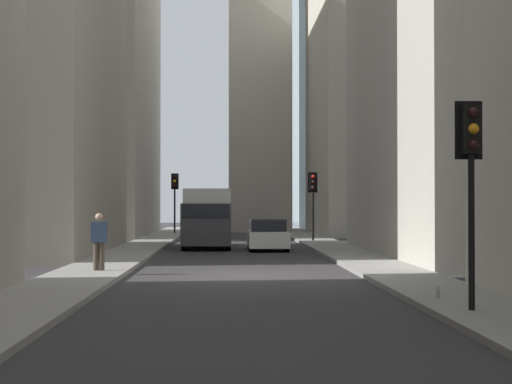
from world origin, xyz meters
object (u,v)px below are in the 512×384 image
object	(u,v)px
traffic_light_foreground	(471,156)
traffic_light_far_junction	(175,189)
delivery_truck	(208,218)
pedestrian	(99,239)
traffic_light_midblock	(313,190)
discarded_bottle	(438,293)
sedan_white	(268,236)

from	to	relation	value
traffic_light_foreground	traffic_light_far_junction	bearing A→B (deg)	11.50
traffic_light_foreground	delivery_truck	bearing A→B (deg)	13.02
delivery_truck	pedestrian	world-z (taller)	delivery_truck
delivery_truck	traffic_light_midblock	size ratio (longest dim) A/B	1.74
traffic_light_foreground	pedestrian	world-z (taller)	traffic_light_foreground
delivery_truck	pedestrian	xyz separation A→B (m)	(-14.72, 2.84, -0.39)
delivery_truck	discarded_bottle	bearing A→B (deg)	-166.37
delivery_truck	traffic_light_midblock	distance (m)	7.34
sedan_white	discarded_bottle	world-z (taller)	sedan_white
sedan_white	traffic_light_far_junction	size ratio (longest dim) A/B	1.05
delivery_truck	pedestrian	distance (m)	14.99
traffic_light_foreground	pedestrian	xyz separation A→B (m)	(9.14, 8.36, -1.95)
traffic_light_midblock	discarded_bottle	world-z (taller)	traffic_light_midblock
delivery_truck	traffic_light_foreground	size ratio (longest dim) A/B	1.65
traffic_light_midblock	traffic_light_far_junction	bearing A→B (deg)	34.79
sedan_white	traffic_light_foreground	xyz separation A→B (m)	(-21.74, -2.71, 2.35)
delivery_truck	sedan_white	size ratio (longest dim) A/B	1.50
traffic_light_far_junction	pedestrian	xyz separation A→B (m)	(-31.18, 0.16, -2.09)
delivery_truck	pedestrian	size ratio (longest dim) A/B	3.80
traffic_light_foreground	pedestrian	bearing A→B (deg)	42.44
discarded_bottle	pedestrian	bearing A→B (deg)	48.08
traffic_light_far_junction	traffic_light_midblock	bearing A→B (deg)	-145.21
traffic_light_foreground	discarded_bottle	size ratio (longest dim) A/B	14.47
delivery_truck	sedan_white	world-z (taller)	delivery_truck
delivery_truck	traffic_light_foreground	xyz separation A→B (m)	(-23.86, -5.51, 1.55)
traffic_light_far_junction	discarded_bottle	bearing A→B (deg)	-168.21
traffic_light_foreground	pedestrian	size ratio (longest dim) A/B	2.30
traffic_light_far_junction	pedestrian	bearing A→B (deg)	179.71
pedestrian	traffic_light_foreground	bearing A→B (deg)	-137.56
delivery_truck	traffic_light_midblock	xyz separation A→B (m)	(4.54, -5.60, 1.40)
delivery_truck	traffic_light_foreground	distance (m)	24.54
delivery_truck	traffic_light_far_junction	bearing A→B (deg)	9.27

